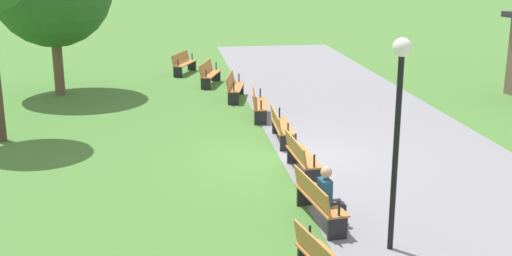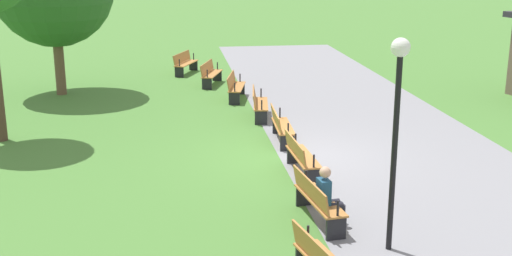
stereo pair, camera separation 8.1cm
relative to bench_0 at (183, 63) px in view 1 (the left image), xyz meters
name	(u,v)px [view 1 (the left image)]	position (x,y,z in m)	size (l,w,h in m)	color
ground_plane	(293,157)	(11.82, 2.41, -0.47)	(120.00, 120.00, 0.00)	#477A33
path_paving	(394,152)	(11.82, 5.08, -0.47)	(38.90, 6.06, 0.01)	gray
bench_0	(183,63)	(0.00, 0.00, 0.00)	(1.85, 1.13, 0.89)	#B27538
bench_1	(209,73)	(2.53, 0.92, 0.00)	(1.87, 0.99, 0.89)	#B27538
bench_2	(234,86)	(5.14, 1.61, 0.00)	(1.87, 0.85, 0.89)	#B27538
bench_3	(258,103)	(7.79, 2.08, 0.00)	(1.86, 0.70, 0.89)	#B27538
bench_4	(280,125)	(10.48, 2.31, 0.00)	(1.83, 0.55, 0.89)	#B27538
bench_5	(301,155)	(13.17, 2.31, 0.00)	(1.83, 0.55, 0.89)	#B27538
bench_6	(318,199)	(15.86, 2.08, 0.00)	(1.86, 0.70, 0.89)	#B27538
person_seated	(329,195)	(16.07, 2.25, 0.16)	(0.37, 0.55, 1.20)	navy
lamp_post	(399,104)	(17.17, 3.08, 2.15)	(0.32, 0.32, 3.73)	black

